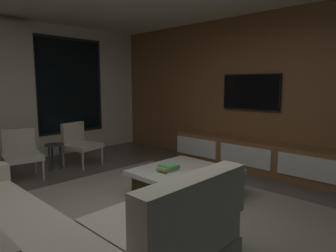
{
  "coord_description": "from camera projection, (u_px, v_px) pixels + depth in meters",
  "views": [
    {
      "loc": [
        -1.86,
        -2.34,
        1.48
      ],
      "look_at": [
        1.38,
        0.77,
        0.85
      ],
      "focal_mm": 31.7,
      "sensor_mm": 36.0,
      "label": 1
    }
  ],
  "objects": [
    {
      "name": "sectional_couch",
      "position": [
        42.0,
        238.0,
        2.32
      ],
      "size": [
        1.98,
        2.5,
        0.82
      ],
      "color": "#A49C8C",
      "rests_on": "floor"
    },
    {
      "name": "book_stack_on_coffee_table",
      "position": [
        168.0,
        167.0,
        3.89
      ],
      "size": [
        0.29,
        0.21,
        0.08
      ],
      "color": "#7AC5A4",
      "rests_on": "coffee_table"
    },
    {
      "name": "media_wall",
      "position": [
        267.0,
        92.0,
        5.14
      ],
      "size": [
        0.12,
        7.8,
        2.7
      ],
      "color": "brown",
      "rests_on": "floor"
    },
    {
      "name": "coffee_table",
      "position": [
        185.0,
        183.0,
        3.93
      ],
      "size": [
        1.16,
        1.16,
        0.36
      ],
      "color": "#362A13",
      "rests_on": "floor"
    },
    {
      "name": "accent_chair_by_curtain",
      "position": [
        21.0,
        151.0,
        4.66
      ],
      "size": [
        0.63,
        0.64,
        0.78
      ],
      "color": "#B2ADA0",
      "rests_on": "floor"
    },
    {
      "name": "back_wall_with_window",
      "position": [
        0.0,
        92.0,
        5.39
      ],
      "size": [
        6.6,
        0.3,
        2.7
      ],
      "color": "silver",
      "rests_on": "floor"
    },
    {
      "name": "side_stool",
      "position": [
        54.0,
        149.0,
        5.13
      ],
      "size": [
        0.32,
        0.32,
        0.46
      ],
      "color": "#333338",
      "rests_on": "floor"
    },
    {
      "name": "media_console",
      "position": [
        253.0,
        156.0,
        5.12
      ],
      "size": [
        0.46,
        3.1,
        0.52
      ],
      "color": "brown",
      "rests_on": "floor"
    },
    {
      "name": "accent_chair_near_window",
      "position": [
        79.0,
        142.0,
        5.46
      ],
      "size": [
        0.65,
        0.67,
        0.78
      ],
      "color": "#B2ADA0",
      "rests_on": "floor"
    },
    {
      "name": "mounted_tv",
      "position": [
        251.0,
        92.0,
        5.24
      ],
      "size": [
        0.05,
        1.08,
        0.63
      ],
      "color": "black"
    },
    {
      "name": "floor",
      "position": [
        130.0,
        225.0,
        3.14
      ],
      "size": [
        9.2,
        9.2,
        0.0
      ],
      "primitive_type": "plane",
      "color": "#564C44"
    },
    {
      "name": "area_rug",
      "position": [
        160.0,
        217.0,
        3.32
      ],
      "size": [
        3.2,
        3.8,
        0.01
      ],
      "primitive_type": "cube",
      "color": "gray",
      "rests_on": "floor"
    }
  ]
}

